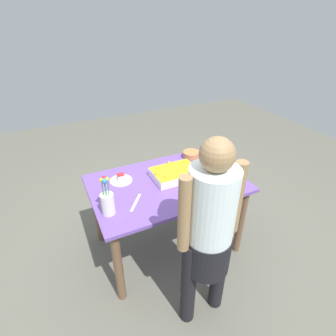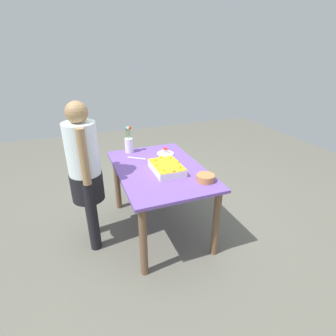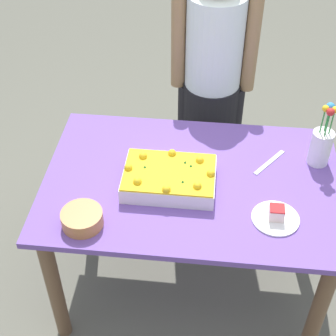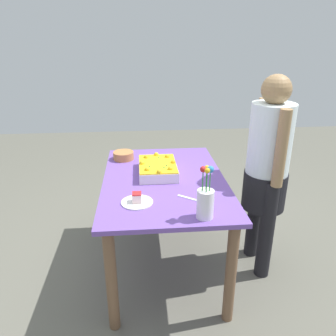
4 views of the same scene
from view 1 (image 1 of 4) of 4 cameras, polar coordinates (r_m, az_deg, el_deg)
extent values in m
plane|color=#605F53|center=(2.80, -0.19, -16.10)|extent=(8.00, 8.00, 0.00)
cube|color=#6D4AA4|center=(2.32, -0.23, -3.40)|extent=(1.33, 0.88, 0.03)
cylinder|color=brown|center=(3.03, 6.88, -3.17)|extent=(0.07, 0.07, 0.73)
cylinder|color=brown|center=(2.69, -15.17, -9.12)|extent=(0.07, 0.07, 0.73)
cylinder|color=brown|center=(2.59, 15.51, -11.15)|extent=(0.07, 0.07, 0.73)
cylinder|color=brown|center=(2.18, -10.77, -20.42)|extent=(0.07, 0.07, 0.73)
cube|color=white|center=(2.36, 1.50, -1.29)|extent=(0.40, 0.28, 0.07)
cube|color=gold|center=(2.34, 1.51, -0.44)|extent=(0.39, 0.27, 0.01)
sphere|color=gold|center=(2.27, -2.51, -1.26)|extent=(0.04, 0.04, 0.04)
sphere|color=gold|center=(2.22, -0.42, -1.97)|extent=(0.04, 0.04, 0.04)
sphere|color=gold|center=(2.24, 2.87, -1.64)|extent=(0.04, 0.04, 0.04)
sphere|color=gold|center=(2.32, 5.21, -0.51)|extent=(0.04, 0.04, 0.04)
sphere|color=gold|center=(2.41, 5.30, 0.68)|extent=(0.04, 0.04, 0.04)
sphere|color=gold|center=(2.45, 3.27, 1.29)|extent=(0.04, 0.04, 0.04)
sphere|color=gold|center=(2.42, 0.26, 1.01)|extent=(0.04, 0.04, 0.04)
sphere|color=gold|center=(2.35, -2.15, -0.02)|extent=(0.04, 0.04, 0.04)
cone|color=#2D8438|center=(2.37, 3.99, 0.12)|extent=(0.02, 0.02, 0.02)
cone|color=#2D8438|center=(2.27, -0.01, -1.33)|extent=(0.02, 0.02, 0.02)
cone|color=#2D8438|center=(2.26, 0.80, -1.40)|extent=(0.02, 0.02, 0.02)
cone|color=#2D8438|center=(2.36, -0.54, 0.04)|extent=(0.02, 0.02, 0.02)
cylinder|color=white|center=(2.36, -10.17, -2.68)|extent=(0.20, 0.20, 0.01)
cube|color=#FFD9D4|center=(2.35, -10.24, -2.05)|extent=(0.06, 0.06, 0.05)
cube|color=red|center=(2.33, -10.31, -1.44)|extent=(0.06, 0.06, 0.01)
cube|color=silver|center=(2.09, -7.05, -7.46)|extent=(0.15, 0.19, 0.00)
cylinder|color=white|center=(1.97, -12.96, -7.64)|extent=(0.10, 0.10, 0.17)
cylinder|color=#2D8438|center=(1.89, -14.06, -4.20)|extent=(0.01, 0.01, 0.13)
sphere|color=yellow|center=(1.85, -14.30, -2.58)|extent=(0.03, 0.03, 0.03)
cylinder|color=#2D8438|center=(1.87, -13.41, -4.42)|extent=(0.01, 0.01, 0.13)
sphere|color=#2F81C4|center=(1.84, -13.65, -2.79)|extent=(0.04, 0.04, 0.04)
cylinder|color=#2D8438|center=(1.89, -12.89, -4.03)|extent=(0.01, 0.01, 0.13)
sphere|color=gold|center=(1.85, -13.11, -2.41)|extent=(0.03, 0.03, 0.03)
cylinder|color=#2D8438|center=(1.90, -13.58, -3.78)|extent=(0.01, 0.01, 0.13)
sphere|color=red|center=(1.87, -13.81, -2.17)|extent=(0.03, 0.03, 0.03)
cylinder|color=#BC7843|center=(2.70, 5.11, 2.92)|extent=(0.17, 0.17, 0.06)
cylinder|color=black|center=(2.13, 11.01, -21.00)|extent=(0.11, 0.11, 0.78)
cylinder|color=black|center=(2.03, 4.48, -23.81)|extent=(0.11, 0.11, 0.78)
cylinder|color=black|center=(1.87, 8.46, -17.39)|extent=(0.32, 0.31, 0.28)
cylinder|color=silver|center=(1.61, 9.48, -8.26)|extent=(0.30, 0.30, 0.52)
sphere|color=#98754D|center=(1.42, 10.67, 2.85)|extent=(0.20, 0.20, 0.20)
cylinder|color=#98754D|center=(1.71, 14.74, -6.37)|extent=(0.08, 0.08, 0.52)
cylinder|color=#98754D|center=(1.53, 3.54, -10.28)|extent=(0.08, 0.08, 0.52)
camera|label=2|loc=(3.31, 51.17, 17.92)|focal=28.00mm
camera|label=3|loc=(3.50, -16.03, 34.46)|focal=55.00mm
camera|label=4|loc=(2.34, -60.78, 7.43)|focal=35.00mm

